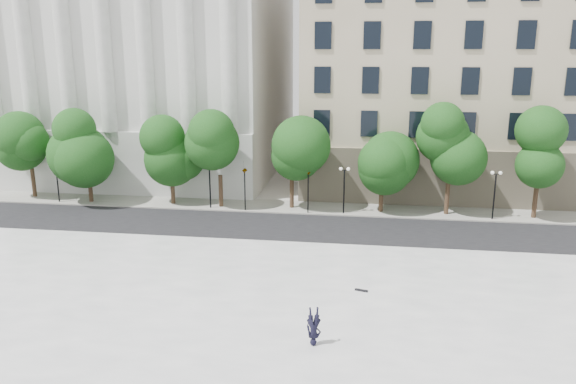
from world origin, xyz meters
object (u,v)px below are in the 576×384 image
(traffic_light_east, at_px, (308,171))
(person_lying, at_px, (314,340))
(skateboard, at_px, (361,290))
(traffic_light_west, at_px, (244,168))

(traffic_light_east, relative_size, person_lying, 2.34)
(skateboard, bearing_deg, person_lying, -93.40)
(person_lying, bearing_deg, traffic_light_east, 86.39)
(person_lying, bearing_deg, skateboard, 61.31)
(traffic_light_west, bearing_deg, traffic_light_east, 0.00)
(skateboard, bearing_deg, traffic_light_west, 136.95)
(person_lying, height_order, skateboard, person_lying)
(traffic_light_west, height_order, person_lying, traffic_light_west)
(traffic_light_west, xyz_separation_m, person_lying, (7.91, -21.86, -3.04))
(traffic_light_east, bearing_deg, skateboard, -73.65)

